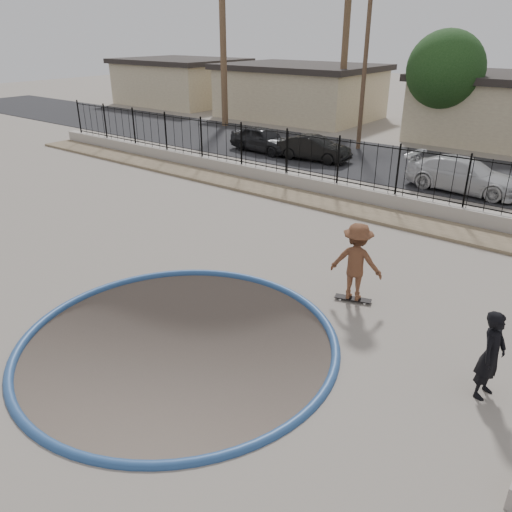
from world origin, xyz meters
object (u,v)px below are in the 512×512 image
(skater, at_px, (356,266))
(car_a, at_px, (263,139))
(videographer, at_px, (491,355))
(car_b, at_px, (314,148))
(car_c, at_px, (464,175))
(skateboard, at_px, (353,299))

(skater, relative_size, car_a, 0.49)
(skater, bearing_deg, car_a, -58.73)
(car_a, bearing_deg, videographer, -126.19)
(videographer, height_order, car_b, videographer)
(skater, xyz_separation_m, car_c, (-0.82, 11.22, -0.26))
(skater, relative_size, car_b, 0.52)
(videographer, xyz_separation_m, car_b, (-12.25, 13.68, -0.22))
(car_a, distance_m, car_b, 3.32)
(skater, height_order, videographer, skater)
(skateboard, xyz_separation_m, car_a, (-11.96, 12.00, 0.66))
(skateboard, relative_size, car_c, 0.20)
(car_b, bearing_deg, car_a, 84.16)
(skateboard, distance_m, car_a, 16.95)
(car_b, bearing_deg, videographer, -143.99)
(car_b, bearing_deg, car_c, -101.56)
(videographer, distance_m, car_b, 18.36)
(skater, relative_size, car_c, 0.42)
(skater, bearing_deg, car_b, -67.87)
(skateboard, height_order, car_b, car_b)
(videographer, xyz_separation_m, car_a, (-15.57, 13.68, -0.16))
(skater, relative_size, videographer, 1.12)
(skater, bearing_deg, videographer, 141.42)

